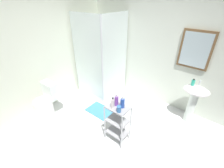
% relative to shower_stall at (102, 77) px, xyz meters
% --- Properties ---
extents(ground_plane, '(4.20, 4.20, 0.02)m').
position_rel_shower_stall_xyz_m(ground_plane, '(1.19, -1.22, -0.47)').
color(ground_plane, silver).
extents(wall_back, '(4.20, 0.14, 2.50)m').
position_rel_shower_stall_xyz_m(wall_back, '(1.20, 0.63, 0.79)').
color(wall_back, silver).
rests_on(wall_back, ground_plane).
extents(wall_left, '(0.10, 4.20, 2.50)m').
position_rel_shower_stall_xyz_m(wall_left, '(-0.66, -1.22, 0.79)').
color(wall_left, silver).
rests_on(wall_left, ground_plane).
extents(shower_stall, '(0.92, 0.92, 2.00)m').
position_rel_shower_stall_xyz_m(shower_stall, '(0.00, 0.00, 0.00)').
color(shower_stall, white).
rests_on(shower_stall, ground_plane).
extents(pedestal_sink, '(0.46, 0.37, 0.81)m').
position_rel_shower_stall_xyz_m(pedestal_sink, '(2.13, 0.30, 0.12)').
color(pedestal_sink, white).
rests_on(pedestal_sink, ground_plane).
extents(sink_faucet, '(0.03, 0.03, 0.10)m').
position_rel_shower_stall_xyz_m(sink_faucet, '(2.13, 0.42, 0.40)').
color(sink_faucet, silver).
rests_on(sink_faucet, pedestal_sink).
extents(toilet, '(0.37, 0.49, 0.76)m').
position_rel_shower_stall_xyz_m(toilet, '(-0.29, -1.45, -0.15)').
color(toilet, white).
rests_on(toilet, ground_plane).
extents(storage_cart, '(0.38, 0.28, 0.74)m').
position_rel_shower_stall_xyz_m(storage_cart, '(1.27, -1.01, -0.03)').
color(storage_cart, silver).
rests_on(storage_cart, ground_plane).
extents(hand_soap_bottle, '(0.06, 0.06, 0.13)m').
position_rel_shower_stall_xyz_m(hand_soap_bottle, '(2.03, 0.34, 0.41)').
color(hand_soap_bottle, '#2DBC99').
rests_on(hand_soap_bottle, pedestal_sink).
extents(shampoo_bottle_blue, '(0.07, 0.07, 0.21)m').
position_rel_shower_stall_xyz_m(shampoo_bottle_blue, '(1.32, -0.97, 0.37)').
color(shampoo_bottle_blue, '#2951B3').
rests_on(shampoo_bottle_blue, storage_cart).
extents(lotion_bottle_white, '(0.06, 0.06, 0.20)m').
position_rel_shower_stall_xyz_m(lotion_bottle_white, '(1.21, -1.07, 0.37)').
color(lotion_bottle_white, white).
rests_on(lotion_bottle_white, storage_cart).
extents(conditioner_bottle_purple, '(0.07, 0.07, 0.22)m').
position_rel_shower_stall_xyz_m(conditioner_bottle_purple, '(1.22, -0.98, 0.37)').
color(conditioner_bottle_purple, purple).
rests_on(conditioner_bottle_purple, storage_cart).
extents(rinse_cup, '(0.07, 0.07, 0.11)m').
position_rel_shower_stall_xyz_m(rinse_cup, '(1.34, -1.09, 0.33)').
color(rinse_cup, '#3870B2').
rests_on(rinse_cup, storage_cart).
extents(bath_mat, '(0.60, 0.40, 0.02)m').
position_rel_shower_stall_xyz_m(bath_mat, '(0.50, -0.64, -0.45)').
color(bath_mat, teal).
rests_on(bath_mat, ground_plane).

